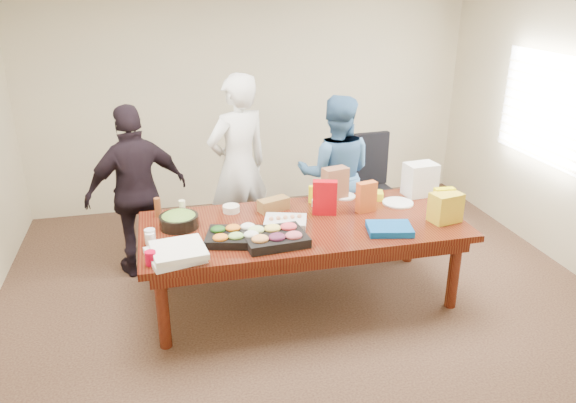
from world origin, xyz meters
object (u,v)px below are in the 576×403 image
object	(u,v)px
conference_table	(303,261)
person_center	(239,167)
person_right	(335,174)
sheet_cake	(285,222)
office_chair	(374,191)
salad_bowl	(179,221)

from	to	relation	value
conference_table	person_center	distance (m)	1.29
person_right	conference_table	bearing A→B (deg)	75.03
person_center	person_right	distance (m)	1.01
conference_table	sheet_cake	size ratio (longest dim) A/B	7.85
person_center	office_chair	bearing A→B (deg)	156.05
salad_bowl	person_right	bearing A→B (deg)	25.15
office_chair	person_center	size ratio (longest dim) A/B	0.58
person_right	salad_bowl	world-z (taller)	person_right
office_chair	conference_table	bearing A→B (deg)	-140.01
office_chair	sheet_cake	world-z (taller)	office_chair
conference_table	office_chair	world-z (taller)	office_chair
person_center	sheet_cake	distance (m)	1.13
conference_table	person_center	bearing A→B (deg)	109.97
person_center	person_right	xyz separation A→B (m)	(1.00, -0.14, -0.12)
sheet_cake	conference_table	bearing A→B (deg)	19.51
person_center	sheet_cake	world-z (taller)	person_center
conference_table	salad_bowl	world-z (taller)	salad_bowl
person_center	salad_bowl	distance (m)	1.14
office_chair	salad_bowl	world-z (taller)	office_chair
person_right	salad_bowl	size ratio (longest dim) A/B	4.97
office_chair	sheet_cake	xyz separation A→B (m)	(-1.27, -1.10, 0.23)
salad_bowl	sheet_cake	bearing A→B (deg)	-11.17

